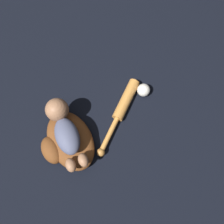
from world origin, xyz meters
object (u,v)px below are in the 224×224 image
Objects in this scene: baseball_glove at (67,142)px; baseball_bat at (122,108)px; baseball at (144,90)px; baby_figure at (64,127)px.

baseball_glove reaches higher than baseball_bat.
baseball_glove is 0.96× the size of baseball_bat.
baby_figure is at bearing 110.61° from baseball.
baseball_glove is 1.06× the size of baby_figure.
baby_figure reaches higher than baseball_glove.
baseball_bat is at bearing -66.04° from baseball_glove.
baseball_bat is (0.13, -0.30, -0.01)m from baseball_glove.
baseball_glove is 5.28× the size of baseball.
baseball_glove reaches higher than baseball.
baby_figure reaches higher than baseball_bat.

